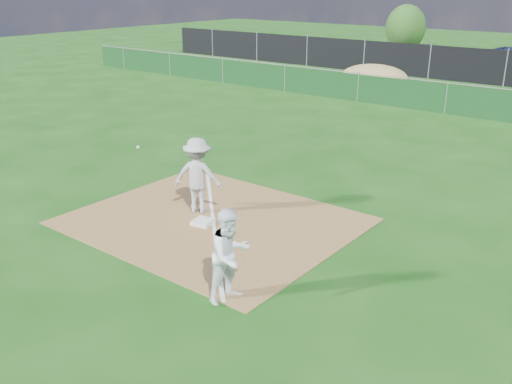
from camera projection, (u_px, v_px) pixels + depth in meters
ground at (390, 139)px, 19.53m from camera, size 90.00×90.00×0.00m
infield_dirt at (213, 221)px, 12.91m from camera, size 6.00×5.00×0.02m
foul_line at (213, 220)px, 12.90m from camera, size 5.01×5.01×0.01m
green_fence at (446, 99)px, 23.00m from camera, size 44.00×0.05×1.20m
dirt_mound at (374, 76)px, 28.48m from camera, size 3.38×2.60×1.17m
black_fence at (506, 69)px, 28.78m from camera, size 46.00×0.04×1.80m
first_base at (203, 222)px, 12.72m from camera, size 0.50×0.50×0.09m
play_at_first at (198, 176)px, 13.11m from camera, size 2.56×1.10×1.78m
runner at (230, 255)px, 9.50m from camera, size 0.76×0.91×1.66m
car_left at (428, 54)px, 36.12m from camera, size 4.19×2.13×1.37m
tree_left at (406, 28)px, 41.76m from camera, size 2.90×2.90×3.44m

